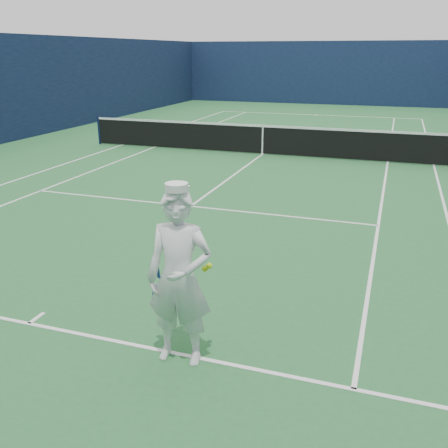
# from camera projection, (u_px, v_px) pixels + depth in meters

# --- Properties ---
(ground) EXTENTS (80.00, 80.00, 0.00)m
(ground) POSITION_uv_depth(u_px,v_px,m) (262.00, 155.00, 17.09)
(ground) COLOR #276632
(ground) RESTS_ON ground
(court_markings) EXTENTS (11.03, 23.83, 0.01)m
(court_markings) POSITION_uv_depth(u_px,v_px,m) (262.00, 154.00, 17.09)
(court_markings) COLOR white
(court_markings) RESTS_ON ground
(windscreen_fence) EXTENTS (20.12, 36.12, 4.00)m
(windscreen_fence) POSITION_uv_depth(u_px,v_px,m) (264.00, 95.00, 16.44)
(windscreen_fence) COLOR #101C3B
(windscreen_fence) RESTS_ON ground
(tennis_net) EXTENTS (12.88, 0.09, 1.07)m
(tennis_net) POSITION_uv_depth(u_px,v_px,m) (263.00, 138.00, 16.91)
(tennis_net) COLOR #141E4C
(tennis_net) RESTS_ON ground
(tennis_player) EXTENTS (0.84, 0.55, 2.08)m
(tennis_player) POSITION_uv_depth(u_px,v_px,m) (179.00, 278.00, 5.42)
(tennis_player) COLOR white
(tennis_player) RESTS_ON ground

